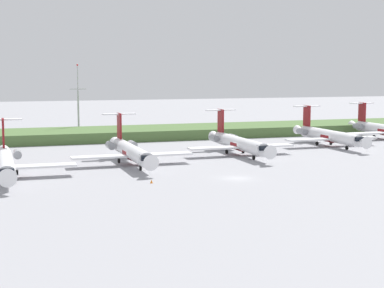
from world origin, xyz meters
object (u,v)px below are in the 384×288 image
(regional_jet_fifth, at_px, (328,135))
(safety_cone_front_marker, at_px, (151,181))
(regional_jet_fourth, at_px, (238,143))
(antenna_mast, at_px, (78,106))
(regional_jet_third, at_px, (131,151))
(regional_jet_second, at_px, (5,162))

(regional_jet_fifth, height_order, safety_cone_front_marker, regional_jet_fifth)
(regional_jet_fourth, bearing_deg, antenna_mast, 118.79)
(regional_jet_fourth, relative_size, regional_jet_fifth, 1.00)
(regional_jet_third, xyz_separation_m, regional_jet_fourth, (24.43, 5.76, 0.00))
(regional_jet_fifth, distance_m, safety_cone_front_marker, 61.93)
(safety_cone_front_marker, bearing_deg, regional_jet_fourth, 45.72)
(antenna_mast, xyz_separation_m, safety_cone_front_marker, (1.16, -75.09, -7.88))
(regional_jet_third, bearing_deg, regional_jet_fifth, 14.84)
(regional_jet_second, height_order, regional_jet_fourth, same)
(regional_jet_third, bearing_deg, regional_jet_second, -161.53)
(regional_jet_third, bearing_deg, regional_jet_fourth, 13.28)
(regional_jet_third, relative_size, antenna_mast, 1.59)
(regional_jet_second, distance_m, safety_cone_front_marker, 25.28)
(regional_jet_fourth, bearing_deg, regional_jet_fifth, 16.28)
(regional_jet_second, relative_size, antenna_mast, 1.59)
(regional_jet_second, distance_m, antenna_mast, 65.71)
(regional_jet_third, relative_size, safety_cone_front_marker, 56.36)
(regional_jet_fifth, bearing_deg, regional_jet_third, -165.16)
(regional_jet_fourth, height_order, regional_jet_fifth, same)
(safety_cone_front_marker, bearing_deg, regional_jet_third, 86.59)
(regional_jet_third, distance_m, regional_jet_fifth, 52.29)
(regional_jet_third, height_order, antenna_mast, antenna_mast)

